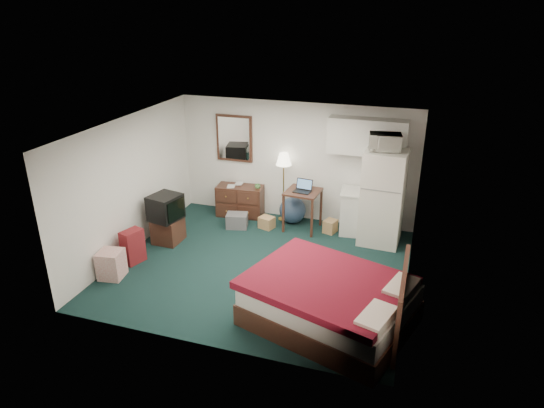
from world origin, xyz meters
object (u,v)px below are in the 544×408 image
(desk, at_px, (302,210))
(fridge, at_px, (383,197))
(kitchen_counter, at_px, (361,213))
(bed, at_px, (330,302))
(dresser, at_px, (240,201))
(tv_stand, at_px, (168,230))
(floor_lamp, at_px, (284,187))
(suitcase, at_px, (133,246))

(desk, distance_m, fridge, 1.65)
(kitchen_counter, height_order, bed, kitchen_counter)
(dresser, xyz_separation_m, kitchen_counter, (2.62, -0.06, 0.09))
(kitchen_counter, xyz_separation_m, tv_stand, (-3.49, -1.54, -0.19))
(dresser, xyz_separation_m, desk, (1.46, -0.25, 0.08))
(kitchen_counter, relative_size, bed, 0.39)
(desk, bearing_deg, kitchen_counter, 13.71)
(tv_stand, bearing_deg, fridge, 19.18)
(dresser, bearing_deg, floor_lamp, -0.83)
(fridge, xyz_separation_m, tv_stand, (-3.91, -1.27, -0.68))
(floor_lamp, bearing_deg, suitcase, -127.83)
(tv_stand, bearing_deg, dresser, 62.49)
(tv_stand, height_order, suitcase, suitcase)
(dresser, relative_size, floor_lamp, 0.67)
(suitcase, bearing_deg, bed, 7.40)
(suitcase, bearing_deg, tv_stand, 96.24)
(dresser, relative_size, tv_stand, 1.87)
(floor_lamp, height_order, desk, floor_lamp)
(dresser, height_order, fridge, fridge)
(kitchen_counter, xyz_separation_m, suitcase, (-3.68, -2.46, -0.12))
(kitchen_counter, bearing_deg, tv_stand, -161.60)
(floor_lamp, xyz_separation_m, tv_stand, (-1.83, -1.68, -0.50))
(suitcase, bearing_deg, dresser, 84.89)
(kitchen_counter, bearing_deg, desk, -176.27)
(dresser, xyz_separation_m, fridge, (3.04, -0.33, 0.58))
(desk, height_order, bed, desk)
(desk, bearing_deg, suitcase, -133.35)
(desk, height_order, kitchen_counter, kitchen_counter)
(dresser, bearing_deg, bed, -56.02)
(fridge, bearing_deg, desk, -179.81)
(floor_lamp, distance_m, kitchen_counter, 1.70)
(fridge, distance_m, bed, 2.95)
(kitchen_counter, bearing_deg, fridge, -37.94)
(dresser, xyz_separation_m, tv_stand, (-0.87, -1.60, -0.09))
(kitchen_counter, relative_size, tv_stand, 1.63)
(tv_stand, bearing_deg, suitcase, -100.33)
(bed, relative_size, tv_stand, 4.14)
(suitcase, bearing_deg, fridge, 45.89)
(desk, bearing_deg, floor_lamp, 151.78)
(kitchen_counter, bearing_deg, dresser, 173.30)
(floor_lamp, height_order, suitcase, floor_lamp)
(floor_lamp, bearing_deg, desk, -32.84)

